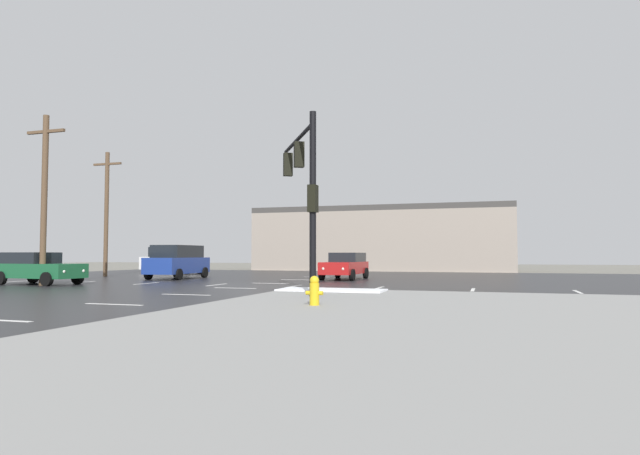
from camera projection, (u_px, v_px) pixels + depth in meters
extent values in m
plane|color=slate|center=(254.00, 286.00, 25.48)|extent=(120.00, 120.00, 0.00)
cube|color=#232326|center=(254.00, 286.00, 25.48)|extent=(44.00, 44.00, 0.02)
cube|color=gray|center=(561.00, 329.00, 10.44)|extent=(18.00, 18.00, 0.14)
cube|color=white|center=(332.00, 290.00, 20.18)|extent=(4.00, 1.60, 0.06)
cube|color=silver|center=(114.00, 304.00, 15.96)|extent=(2.00, 0.15, 0.01)
cube|color=silver|center=(186.00, 295.00, 19.77)|extent=(2.00, 0.15, 0.01)
cube|color=silver|center=(235.00, 288.00, 23.58)|extent=(2.00, 0.15, 0.01)
cube|color=silver|center=(271.00, 283.00, 27.39)|extent=(2.00, 0.15, 0.01)
cube|color=silver|center=(297.00, 280.00, 31.20)|extent=(2.00, 0.15, 0.01)
cube|color=silver|center=(318.00, 277.00, 35.01)|extent=(2.00, 0.15, 0.01)
cube|color=silver|center=(335.00, 275.00, 38.82)|extent=(2.00, 0.15, 0.01)
cube|color=silver|center=(349.00, 273.00, 42.62)|extent=(2.00, 0.15, 0.01)
cube|color=silver|center=(23.00, 281.00, 29.70)|extent=(0.15, 2.00, 0.01)
cube|color=silver|center=(82.00, 282.00, 28.50)|extent=(0.15, 2.00, 0.01)
cube|color=silver|center=(146.00, 283.00, 27.29)|extent=(0.15, 2.00, 0.01)
cube|color=silver|center=(217.00, 285.00, 26.09)|extent=(0.15, 2.00, 0.01)
cube|color=silver|center=(294.00, 286.00, 24.88)|extent=(0.15, 2.00, 0.01)
cube|color=silver|center=(379.00, 288.00, 23.68)|extent=(0.15, 2.00, 0.01)
cube|color=silver|center=(473.00, 290.00, 22.47)|extent=(0.15, 2.00, 0.01)
cube|color=silver|center=(578.00, 292.00, 21.27)|extent=(0.15, 2.00, 0.01)
cube|color=silver|center=(294.00, 293.00, 20.62)|extent=(0.45, 7.00, 0.01)
cylinder|color=black|center=(313.00, 203.00, 17.63)|extent=(0.22, 0.22, 6.10)
cylinder|color=black|center=(298.00, 139.00, 20.23)|extent=(2.76, 4.42, 0.14)
cube|color=black|center=(299.00, 155.00, 19.95)|extent=(0.45, 0.43, 0.95)
sphere|color=red|center=(298.00, 148.00, 20.12)|extent=(0.20, 0.20, 0.20)
cube|color=black|center=(288.00, 165.00, 22.17)|extent=(0.45, 0.43, 0.95)
sphere|color=red|center=(287.00, 158.00, 22.34)|extent=(0.20, 0.20, 0.20)
cube|color=black|center=(313.00, 199.00, 17.64)|extent=(0.28, 0.36, 0.90)
cylinder|color=gold|center=(314.00, 294.00, 14.46)|extent=(0.26, 0.26, 0.60)
sphere|color=gold|center=(314.00, 280.00, 14.48)|extent=(0.25, 0.25, 0.25)
cylinder|color=gold|center=(308.00, 293.00, 14.52)|extent=(0.12, 0.11, 0.11)
cylinder|color=gold|center=(321.00, 293.00, 14.41)|extent=(0.12, 0.11, 0.11)
cube|color=gray|center=(383.00, 242.00, 50.22)|extent=(23.28, 8.00, 5.32)
cube|color=#3F3D3A|center=(383.00, 211.00, 50.37)|extent=(23.28, 8.00, 0.50)
cube|color=#195933|center=(40.00, 271.00, 26.38)|extent=(4.63, 2.16, 0.70)
cube|color=black|center=(30.00, 258.00, 26.67)|extent=(2.60, 1.85, 0.55)
cylinder|color=black|center=(78.00, 278.00, 26.62)|extent=(0.68, 0.27, 0.66)
cylinder|color=black|center=(47.00, 279.00, 24.95)|extent=(0.68, 0.27, 0.66)
cylinder|color=black|center=(33.00, 277.00, 27.78)|extent=(0.68, 0.27, 0.66)
cylinder|color=black|center=(1.00, 278.00, 26.11)|extent=(0.68, 0.27, 0.66)
sphere|color=white|center=(83.00, 271.00, 26.08)|extent=(0.18, 0.18, 0.18)
sphere|color=white|center=(63.00, 272.00, 25.02)|extent=(0.18, 0.18, 0.18)
cube|color=white|center=(174.00, 263.00, 40.90)|extent=(4.87, 2.14, 0.95)
cube|color=black|center=(174.00, 252.00, 40.94)|extent=(3.43, 1.93, 0.75)
cylinder|color=black|center=(148.00, 270.00, 40.37)|extent=(0.67, 0.25, 0.66)
cylinder|color=black|center=(162.00, 269.00, 42.25)|extent=(0.67, 0.25, 0.66)
cylinder|color=black|center=(187.00, 270.00, 39.51)|extent=(0.67, 0.25, 0.66)
cylinder|color=black|center=(199.00, 269.00, 41.39)|extent=(0.67, 0.25, 0.66)
sphere|color=white|center=(142.00, 263.00, 40.92)|extent=(0.18, 0.18, 0.18)
sphere|color=white|center=(151.00, 263.00, 42.12)|extent=(0.18, 0.18, 0.18)
cube|color=#B21919|center=(345.00, 268.00, 31.81)|extent=(1.93, 4.55, 0.70)
cube|color=black|center=(348.00, 257.00, 32.48)|extent=(1.73, 2.52, 0.55)
cylinder|color=black|center=(352.00, 275.00, 30.06)|extent=(0.24, 0.67, 0.66)
cylinder|color=black|center=(322.00, 274.00, 30.65)|extent=(0.24, 0.67, 0.66)
cylinder|color=black|center=(366.00, 273.00, 32.94)|extent=(0.24, 0.67, 0.66)
cylinder|color=black|center=(338.00, 273.00, 33.53)|extent=(0.24, 0.67, 0.66)
sphere|color=white|center=(343.00, 269.00, 29.55)|extent=(0.18, 0.18, 0.18)
sphere|color=white|center=(323.00, 269.00, 29.93)|extent=(0.18, 0.18, 0.18)
cube|color=navy|center=(178.00, 265.00, 32.67)|extent=(2.23, 4.91, 0.95)
cube|color=black|center=(178.00, 251.00, 32.72)|extent=(1.99, 3.46, 0.75)
cylinder|color=black|center=(177.00, 272.00, 34.47)|extent=(0.26, 0.67, 0.66)
cylinder|color=black|center=(204.00, 272.00, 33.99)|extent=(0.26, 0.67, 0.66)
cylinder|color=black|center=(148.00, 274.00, 31.31)|extent=(0.26, 0.67, 0.66)
cylinder|color=black|center=(179.00, 274.00, 30.83)|extent=(0.26, 0.67, 0.66)
sphere|color=white|center=(187.00, 265.00, 35.10)|extent=(0.18, 0.18, 0.18)
sphere|color=white|center=(205.00, 265.00, 34.80)|extent=(0.18, 0.18, 0.18)
cylinder|color=brown|center=(44.00, 200.00, 25.81)|extent=(0.28, 0.28, 8.24)
cube|color=brown|center=(46.00, 132.00, 25.97)|extent=(2.20, 0.14, 0.14)
cylinder|color=brown|center=(106.00, 214.00, 36.34)|extent=(0.28, 0.28, 8.44)
cube|color=brown|center=(107.00, 164.00, 36.51)|extent=(2.20, 0.14, 0.14)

